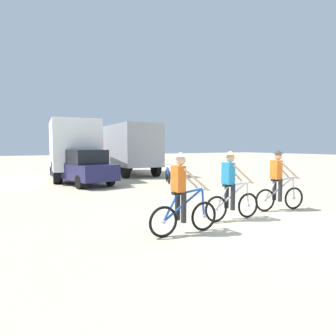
{
  "coord_description": "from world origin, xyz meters",
  "views": [
    {
      "loc": [
        -5.7,
        -5.18,
        1.95
      ],
      "look_at": [
        -0.04,
        4.53,
        1.1
      ],
      "focal_mm": 31.33,
      "sensor_mm": 36.0,
      "label": 1
    }
  ],
  "objects_px": {
    "cyclist_orange_shirt": "(182,196)",
    "cyclist_near_camera": "(279,183)",
    "box_truck_avon_van": "(72,147)",
    "cyclist_cowboy_hat": "(231,188)",
    "box_truck_grey_hauler": "(128,147)",
    "sedan_parked": "(84,167)",
    "bicycle_spare": "(168,175)"
  },
  "relations": [
    {
      "from": "cyclist_orange_shirt",
      "to": "bicycle_spare",
      "type": "distance_m",
      "value": 9.2
    },
    {
      "from": "cyclist_orange_shirt",
      "to": "box_truck_grey_hauler",
      "type": "bearing_deg",
      "value": 72.1
    },
    {
      "from": "cyclist_near_camera",
      "to": "bicycle_spare",
      "type": "distance_m",
      "value": 7.57
    },
    {
      "from": "bicycle_spare",
      "to": "box_truck_avon_van",
      "type": "bearing_deg",
      "value": 130.75
    },
    {
      "from": "cyclist_orange_shirt",
      "to": "cyclist_near_camera",
      "type": "relative_size",
      "value": 1.0
    },
    {
      "from": "box_truck_avon_van",
      "to": "box_truck_grey_hauler",
      "type": "height_order",
      "value": "same"
    },
    {
      "from": "sedan_parked",
      "to": "cyclist_cowboy_hat",
      "type": "bearing_deg",
      "value": -80.39
    },
    {
      "from": "cyclist_orange_shirt",
      "to": "cyclist_cowboy_hat",
      "type": "height_order",
      "value": "same"
    },
    {
      "from": "sedan_parked",
      "to": "cyclist_near_camera",
      "type": "relative_size",
      "value": 2.44
    },
    {
      "from": "box_truck_grey_hauler",
      "to": "cyclist_near_camera",
      "type": "relative_size",
      "value": 3.77
    },
    {
      "from": "box_truck_avon_van",
      "to": "sedan_parked",
      "type": "distance_m",
      "value": 3.37
    },
    {
      "from": "box_truck_grey_hauler",
      "to": "cyclist_cowboy_hat",
      "type": "distance_m",
      "value": 13.36
    },
    {
      "from": "box_truck_avon_van",
      "to": "cyclist_cowboy_hat",
      "type": "height_order",
      "value": "box_truck_avon_van"
    },
    {
      "from": "box_truck_grey_hauler",
      "to": "cyclist_near_camera",
      "type": "xyz_separation_m",
      "value": [
        -0.53,
        -12.92,
        -1.03
      ]
    },
    {
      "from": "box_truck_grey_hauler",
      "to": "cyclist_cowboy_hat",
      "type": "bearing_deg",
      "value": -101.12
    },
    {
      "from": "box_truck_avon_van",
      "to": "cyclist_near_camera",
      "type": "relative_size",
      "value": 3.83
    },
    {
      "from": "sedan_parked",
      "to": "bicycle_spare",
      "type": "distance_m",
      "value": 4.34
    },
    {
      "from": "cyclist_cowboy_hat",
      "to": "cyclist_near_camera",
      "type": "relative_size",
      "value": 1.0
    },
    {
      "from": "box_truck_avon_van",
      "to": "bicycle_spare",
      "type": "bearing_deg",
      "value": -49.25
    },
    {
      "from": "cyclist_cowboy_hat",
      "to": "bicycle_spare",
      "type": "distance_m",
      "value": 8.12
    },
    {
      "from": "box_truck_avon_van",
      "to": "cyclist_cowboy_hat",
      "type": "bearing_deg",
      "value": -83.61
    },
    {
      "from": "cyclist_orange_shirt",
      "to": "cyclist_cowboy_hat",
      "type": "relative_size",
      "value": 1.0
    },
    {
      "from": "cyclist_orange_shirt",
      "to": "cyclist_cowboy_hat",
      "type": "bearing_deg",
      "value": 12.71
    },
    {
      "from": "box_truck_avon_van",
      "to": "box_truck_grey_hauler",
      "type": "distance_m",
      "value": 4.02
    },
    {
      "from": "box_truck_avon_van",
      "to": "cyclist_near_camera",
      "type": "height_order",
      "value": "box_truck_avon_van"
    },
    {
      "from": "box_truck_avon_van",
      "to": "cyclist_cowboy_hat",
      "type": "xyz_separation_m",
      "value": [
        1.37,
        -12.26,
        -1.03
      ]
    },
    {
      "from": "box_truck_grey_hauler",
      "to": "cyclist_cowboy_hat",
      "type": "height_order",
      "value": "box_truck_grey_hauler"
    },
    {
      "from": "bicycle_spare",
      "to": "cyclist_cowboy_hat",
      "type": "bearing_deg",
      "value": -108.42
    },
    {
      "from": "cyclist_orange_shirt",
      "to": "cyclist_cowboy_hat",
      "type": "distance_m",
      "value": 1.83
    },
    {
      "from": "cyclist_orange_shirt",
      "to": "cyclist_near_camera",
      "type": "xyz_separation_m",
      "value": [
        3.82,
        0.56,
        0.0
      ]
    },
    {
      "from": "box_truck_avon_van",
      "to": "sedan_parked",
      "type": "bearing_deg",
      "value": -92.81
    },
    {
      "from": "cyclist_orange_shirt",
      "to": "box_truck_avon_van",
      "type": "bearing_deg",
      "value": 88.14
    }
  ]
}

